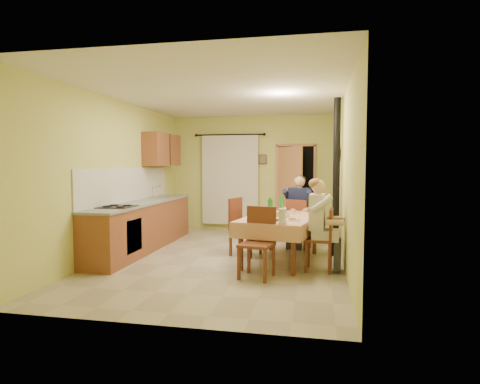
% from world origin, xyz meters
% --- Properties ---
extents(floor, '(4.00, 6.00, 0.01)m').
position_xyz_m(floor, '(0.00, 0.00, 0.00)').
color(floor, tan).
rests_on(floor, ground).
extents(room_shell, '(4.04, 6.04, 2.82)m').
position_xyz_m(room_shell, '(0.00, 0.00, 1.82)').
color(room_shell, '#D1D56D').
rests_on(room_shell, ground).
extents(kitchen_run, '(0.64, 3.64, 1.56)m').
position_xyz_m(kitchen_run, '(-1.71, 0.40, 0.48)').
color(kitchen_run, brown).
rests_on(kitchen_run, ground).
extents(upper_cabinets, '(0.35, 1.40, 0.70)m').
position_xyz_m(upper_cabinets, '(-1.82, 1.70, 1.95)').
color(upper_cabinets, brown).
rests_on(upper_cabinets, room_shell).
extents(curtain, '(1.70, 0.07, 2.22)m').
position_xyz_m(curtain, '(-0.55, 2.90, 1.26)').
color(curtain, black).
rests_on(curtain, ground).
extents(doorway, '(0.96, 0.63, 2.15)m').
position_xyz_m(doorway, '(0.99, 2.83, 1.05)').
color(doorway, black).
rests_on(doorway, ground).
extents(dining_table, '(1.42, 2.01, 0.76)m').
position_xyz_m(dining_table, '(0.98, -0.08, 0.38)').
color(dining_table, tan).
rests_on(dining_table, ground).
extents(tableware, '(0.72, 1.67, 0.33)m').
position_xyz_m(tableware, '(0.98, -0.18, 0.83)').
color(tableware, white).
rests_on(tableware, dining_table).
extents(chair_far, '(0.50, 0.50, 0.96)m').
position_xyz_m(chair_far, '(1.23, 1.02, 0.29)').
color(chair_far, brown).
rests_on(chair_far, ground).
extents(chair_near, '(0.53, 0.53, 1.01)m').
position_xyz_m(chair_near, '(0.73, -1.10, 0.29)').
color(chair_near, brown).
rests_on(chair_near, ground).
extents(chair_right, '(0.43, 0.43, 0.96)m').
position_xyz_m(chair_right, '(1.62, -0.54, 0.29)').
color(chair_right, brown).
rests_on(chair_right, ground).
extents(chair_left, '(0.58, 0.58, 1.03)m').
position_xyz_m(chair_left, '(0.30, 0.28, 0.29)').
color(chair_left, brown).
rests_on(chair_left, ground).
extents(man_far, '(0.64, 0.56, 1.39)m').
position_xyz_m(man_far, '(1.23, 1.03, 0.88)').
color(man_far, '#141938').
rests_on(man_far, chair_far).
extents(man_right, '(0.49, 0.60, 1.39)m').
position_xyz_m(man_right, '(1.61, -0.54, 0.88)').
color(man_right, beige).
rests_on(man_right, chair_right).
extents(stove_flue, '(0.24, 0.24, 2.80)m').
position_xyz_m(stove_flue, '(1.90, 0.60, 1.02)').
color(stove_flue, black).
rests_on(stove_flue, ground).
extents(picture_back, '(0.19, 0.03, 0.23)m').
position_xyz_m(picture_back, '(0.25, 2.97, 1.75)').
color(picture_back, black).
rests_on(picture_back, room_shell).
extents(picture_right, '(0.03, 0.31, 0.21)m').
position_xyz_m(picture_right, '(1.97, 1.20, 1.85)').
color(picture_right, brown).
rests_on(picture_right, room_shell).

